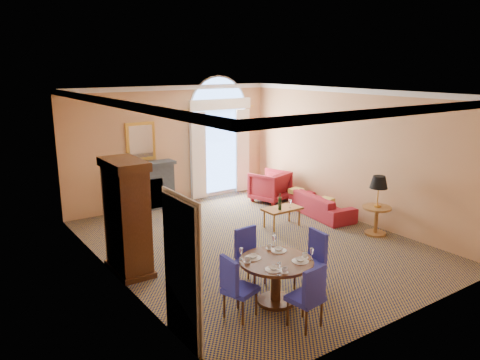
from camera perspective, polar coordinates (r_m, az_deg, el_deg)
ground at (r=10.16m, az=1.62°, el=-7.69°), size 7.50×7.50×0.00m
room_envelope at (r=10.06m, az=-0.66°, el=6.88°), size 6.04×7.52×3.45m
armoire at (r=8.73m, az=-13.61°, el=-4.65°), size 0.61×1.08×2.12m
dining_table at (r=7.58m, az=4.42°, el=-11.00°), size 1.18×1.18×0.94m
dining_chair_north at (r=8.21m, az=1.04°, el=-8.85°), size 0.58×0.58×1.00m
dining_chair_south at (r=6.93m, az=8.46°, el=-13.51°), size 0.50×0.51×1.00m
dining_chair_east at (r=8.16m, az=8.93°, el=-9.14°), size 0.56×0.56×1.00m
dining_chair_west at (r=7.12m, az=-0.61°, el=-12.54°), size 0.56×0.56×1.00m
sofa at (r=12.04m, az=9.90°, el=-3.00°), size 0.99×2.00×0.56m
armchair at (r=13.11m, az=3.64°, el=-0.75°), size 1.15×1.17×0.86m
coffee_table at (r=11.05m, az=5.15°, el=-3.54°), size 0.91×0.51×0.85m
side_table at (r=10.85m, az=16.44°, el=-2.12°), size 0.65×0.65×1.33m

